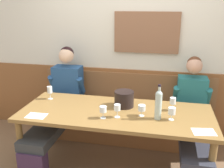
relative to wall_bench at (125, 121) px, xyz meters
name	(u,v)px	position (x,y,z in m)	size (l,w,h in m)	color
room_wall_back	(130,39)	(0.00, 0.26, 1.12)	(6.80, 0.12, 2.80)	silver
wood_wainscot_panel	(128,102)	(0.00, 0.21, 0.21)	(6.80, 0.03, 0.98)	brown
wall_bench	(125,121)	(0.00, 0.00, 0.00)	(2.42, 0.42, 0.94)	brown
dining_table	(116,118)	(0.00, -0.69, 0.38)	(2.12, 0.86, 0.74)	olive
person_center_right_seat	(59,102)	(-0.82, -0.35, 0.36)	(0.49, 1.30, 1.31)	#372340
person_center_left_seat	(193,116)	(0.86, -0.37, 0.33)	(0.47, 1.29, 1.25)	#30243A
ice_bucket	(124,99)	(0.07, -0.53, 0.55)	(0.22, 0.22, 0.18)	black
wine_bottle_clear_water	(158,104)	(0.46, -0.79, 0.62)	(0.07, 0.07, 0.37)	#AEC4BD
wine_glass_mid_left	(173,101)	(0.61, -0.54, 0.56)	(0.07, 0.07, 0.15)	silver
wine_glass_center_rear	(50,91)	(-0.87, -0.49, 0.57)	(0.06, 0.06, 0.16)	silver
wine_glass_left_end	(142,108)	(0.29, -0.75, 0.54)	(0.08, 0.08, 0.12)	silver
wine_glass_center_front	(103,110)	(-0.09, -0.89, 0.55)	(0.07, 0.07, 0.13)	silver
wine_glass_mid_right	(117,108)	(0.04, -0.84, 0.56)	(0.07, 0.07, 0.14)	silver
wine_glass_right_end	(172,111)	(0.60, -0.79, 0.55)	(0.08, 0.08, 0.14)	silver
tasting_sheet_left_guest	(36,116)	(-0.80, -0.99, 0.46)	(0.21, 0.15, 0.00)	white
tasting_sheet_right_guest	(204,132)	(0.90, -0.99, 0.46)	(0.21, 0.15, 0.00)	white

